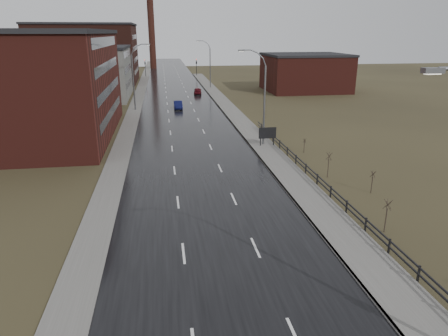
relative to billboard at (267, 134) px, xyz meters
name	(u,v)px	position (x,y,z in m)	size (l,w,h in m)	color
road	(181,111)	(-9.10, 24.74, -1.61)	(14.00, 300.00, 0.06)	black
sidewalk_right	(263,147)	(-0.50, -0.26, -1.55)	(3.20, 180.00, 0.18)	#595651
curb_right	(251,147)	(-2.02, -0.26, -1.55)	(0.16, 180.00, 0.18)	slate
sidewalk_left	(134,112)	(-17.30, 24.74, -1.58)	(2.40, 260.00, 0.12)	#595651
warehouse_near	(21,85)	(-30.09, 9.74, 5.12)	(22.44, 28.56, 13.50)	#471914
warehouse_mid	(89,73)	(-27.09, 42.74, 3.62)	(16.32, 20.40, 10.50)	slate
warehouse_far	(87,53)	(-32.09, 72.74, 6.12)	(26.52, 24.48, 15.50)	#331611
building_right	(305,72)	(21.20, 46.74, 2.62)	(18.36, 16.32, 8.50)	#471914
smokestack	(151,26)	(-15.10, 114.74, 13.86)	(2.70, 2.70, 30.70)	#331611
streetlight_right_mid	(262,98)	(-0.60, 0.74, 4.19)	(3.36, 0.28, 11.35)	slate
streetlight_left	(135,77)	(-16.80, 26.74, 4.19)	(3.36, 0.28, 11.35)	slate
streetlight_right_far	(209,64)	(-0.60, 54.74, 4.19)	(3.36, 0.28, 11.35)	slate
guardrail	(334,194)	(1.20, -16.95, -0.93)	(0.10, 53.05, 1.10)	black
shrub_c	(386,215)	(2.52, -22.47, -0.35)	(0.58, 0.61, 2.44)	#382D23
shrub_d	(372,181)	(5.15, -15.67, -0.57)	(0.48, 0.51, 2.03)	#382D23
shrub_e	(328,164)	(2.98, -11.38, -0.33)	(0.59, 0.62, 2.48)	#382D23
shrub_f	(304,145)	(3.59, -3.03, -0.76)	(0.40, 0.42, 1.66)	#382D23
billboard	(267,134)	(0.00, 0.00, 0.00)	(2.14, 0.17, 2.41)	black
traffic_light_left	(145,62)	(-17.10, 84.73, 2.96)	(0.58, 2.73, 5.30)	black
traffic_light_right	(196,61)	(-1.10, 84.73, 2.96)	(0.58, 2.73, 5.30)	black
car_near	(178,105)	(-9.52, 26.97, -0.94)	(1.48, 4.25, 1.40)	#0B0E38
car_far	(198,91)	(-4.37, 44.71, -0.93)	(1.68, 4.18, 1.42)	#520D15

